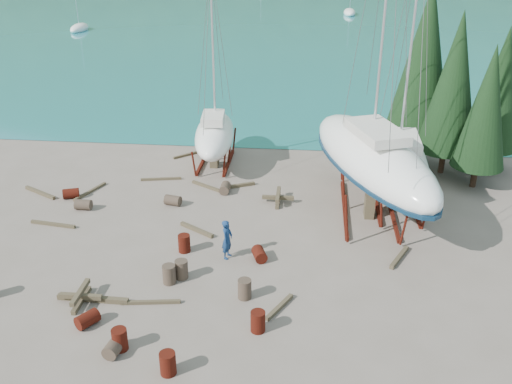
# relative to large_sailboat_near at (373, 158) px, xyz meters

# --- Properties ---
(ground) EXTENTS (600.00, 600.00, 0.00)m
(ground) POSITION_rel_large_sailboat_near_xyz_m (-7.47, -6.09, -3.17)
(ground) COLOR #665A50
(ground) RESTS_ON ground
(cypress_near_right) EXTENTS (3.60, 3.60, 10.00)m
(cypress_near_right) POSITION_rel_large_sailboat_near_xyz_m (5.03, 5.91, 2.62)
(cypress_near_right) COLOR black
(cypress_near_right) RESTS_ON ground
(cypress_mid_right) EXTENTS (3.06, 3.06, 8.50)m
(cypress_mid_right) POSITION_rel_large_sailboat_near_xyz_m (6.53, 3.91, 1.75)
(cypress_mid_right) COLOR black
(cypress_mid_right) RESTS_ON ground
(cypress_back_left) EXTENTS (4.14, 4.14, 11.50)m
(cypress_back_left) POSITION_rel_large_sailboat_near_xyz_m (3.53, 7.91, 3.49)
(cypress_back_left) COLOR black
(cypress_back_left) RESTS_ON ground
(cypress_far_right) EXTENTS (3.24, 3.24, 9.00)m
(cypress_far_right) POSITION_rel_large_sailboat_near_xyz_m (8.03, 6.91, 2.04)
(cypress_far_right) COLOR black
(cypress_far_right) RESTS_ON ground
(moored_boat_left) EXTENTS (2.00, 5.00, 6.05)m
(moored_boat_left) POSITION_rel_large_sailboat_near_xyz_m (-37.47, 53.91, -2.78)
(moored_boat_left) COLOR white
(moored_boat_left) RESTS_ON ground
(moored_boat_mid) EXTENTS (2.00, 5.00, 6.05)m
(moored_boat_mid) POSITION_rel_large_sailboat_near_xyz_m (2.53, 73.91, -2.78)
(moored_boat_mid) COLOR white
(moored_boat_mid) RESTS_ON ground
(large_sailboat_near) EXTENTS (7.84, 12.99, 19.70)m
(large_sailboat_near) POSITION_rel_large_sailboat_near_xyz_m (0.00, 0.00, 0.00)
(large_sailboat_near) COLOR white
(large_sailboat_near) RESTS_ON ground
(large_sailboat_far) EXTENTS (3.17, 10.12, 15.91)m
(large_sailboat_far) POSITION_rel_large_sailboat_near_xyz_m (1.56, 0.94, -0.57)
(large_sailboat_far) COLOR white
(large_sailboat_far) RESTS_ON ground
(small_sailboat_shore) EXTENTS (3.15, 8.01, 12.50)m
(small_sailboat_shore) POSITION_rel_large_sailboat_near_xyz_m (-9.44, 5.87, -1.11)
(small_sailboat_shore) COLOR white
(small_sailboat_shore) RESTS_ON ground
(worker) EXTENTS (0.62, 0.80, 1.95)m
(worker) POSITION_rel_large_sailboat_near_xyz_m (-6.99, -5.48, -2.19)
(worker) COLOR navy
(worker) RESTS_ON ground
(drum_1) EXTENTS (0.72, 0.96, 0.58)m
(drum_1) POSITION_rel_large_sailboat_near_xyz_m (-10.16, -12.51, -2.88)
(drum_1) COLOR #2D2823
(drum_1) RESTS_ON ground
(drum_2) EXTENTS (1.02, 0.84, 0.58)m
(drum_2) POSITION_rel_large_sailboat_near_xyz_m (-16.87, -0.03, -2.88)
(drum_2) COLOR #591A0F
(drum_2) RESTS_ON ground
(drum_3) EXTENTS (0.58, 0.58, 0.88)m
(drum_3) POSITION_rel_large_sailboat_near_xyz_m (-7.95, -13.31, -2.73)
(drum_3) COLOR #591A0F
(drum_3) RESTS_ON ground
(drum_5) EXTENTS (0.58, 0.58, 0.88)m
(drum_5) POSITION_rel_large_sailboat_near_xyz_m (-9.22, -7.84, -2.73)
(drum_5) COLOR #2D2823
(drum_5) RESTS_ON ground
(drum_6) EXTENTS (0.84, 1.02, 0.58)m
(drum_6) POSITION_rel_large_sailboat_near_xyz_m (-5.47, -5.55, -2.88)
(drum_6) COLOR #591A0F
(drum_6) RESTS_ON ground
(drum_7) EXTENTS (0.58, 0.58, 0.88)m
(drum_7) POSITION_rel_large_sailboat_near_xyz_m (-5.04, -10.69, -2.73)
(drum_7) COLOR #591A0F
(drum_7) RESTS_ON ground
(drum_9) EXTENTS (0.99, 0.76, 0.58)m
(drum_9) POSITION_rel_large_sailboat_near_xyz_m (-10.83, -0.33, -2.88)
(drum_9) COLOR #2D2823
(drum_9) RESTS_ON ground
(drum_10) EXTENTS (0.58, 0.58, 0.88)m
(drum_10) POSITION_rel_large_sailboat_near_xyz_m (-10.02, -12.25, -2.73)
(drum_10) COLOR #591A0F
(drum_10) RESTS_ON ground
(drum_11) EXTENTS (0.59, 0.89, 0.58)m
(drum_11) POSITION_rel_large_sailboat_near_xyz_m (-8.17, 1.58, -2.88)
(drum_11) COLOR #2D2823
(drum_11) RESTS_ON ground
(drum_12) EXTENTS (0.98, 1.05, 0.58)m
(drum_12) POSITION_rel_large_sailboat_near_xyz_m (-11.74, -11.03, -2.88)
(drum_12) COLOR #591A0F
(drum_12) RESTS_ON ground
(drum_14) EXTENTS (0.58, 0.58, 0.88)m
(drum_14) POSITION_rel_large_sailboat_near_xyz_m (-9.13, -5.16, -2.73)
(drum_14) COLOR #591A0F
(drum_14) RESTS_ON ground
(drum_15) EXTENTS (0.88, 0.59, 0.58)m
(drum_15) POSITION_rel_large_sailboat_near_xyz_m (-15.63, -1.35, -2.88)
(drum_15) COLOR #2D2823
(drum_15) RESTS_ON ground
(drum_16) EXTENTS (0.58, 0.58, 0.88)m
(drum_16) POSITION_rel_large_sailboat_near_xyz_m (-8.77, -7.40, -2.73)
(drum_16) COLOR #2D2823
(drum_16) RESTS_ON ground
(drum_17) EXTENTS (0.58, 0.58, 0.88)m
(drum_17) POSITION_rel_large_sailboat_near_xyz_m (-5.80, -8.61, -2.73)
(drum_17) COLOR #2D2823
(drum_17) RESTS_ON ground
(timber_0) EXTENTS (2.46, 0.60, 0.14)m
(timber_0) POSITION_rel_large_sailboat_near_xyz_m (-12.36, 2.97, -3.10)
(timber_0) COLOR #4E442D
(timber_0) RESTS_ON ground
(timber_1) EXTENTS (1.12, 1.97, 0.19)m
(timber_1) POSITION_rel_large_sailboat_near_xyz_m (1.10, -4.85, -3.07)
(timber_1) COLOR #4E442D
(timber_1) RESTS_ON ground
(timber_2) EXTENTS (2.37, 1.45, 0.19)m
(timber_2) POSITION_rel_large_sailboat_near_xyz_m (-18.90, 0.30, -3.08)
(timber_2) COLOR #4E442D
(timber_2) RESTS_ON ground
(timber_3) EXTENTS (2.46, 0.49, 0.15)m
(timber_3) POSITION_rel_large_sailboat_near_xyz_m (-9.64, -9.42, -3.10)
(timber_3) COLOR #4E442D
(timber_3) RESTS_ON ground
(timber_6) EXTENTS (1.59, 0.90, 0.19)m
(timber_6) POSITION_rel_large_sailboat_near_xyz_m (-7.32, 2.49, -3.07)
(timber_6) COLOR #4E442D
(timber_6) RESTS_ON ground
(timber_7) EXTENTS (1.06, 1.78, 0.17)m
(timber_7) POSITION_rel_large_sailboat_near_xyz_m (-4.29, -9.23, -3.08)
(timber_7) COLOR #4E442D
(timber_7) RESTS_ON ground
(timber_8) EXTENTS (1.96, 1.37, 0.19)m
(timber_8) POSITION_rel_large_sailboat_near_xyz_m (-8.92, -3.17, -3.07)
(timber_8) COLOR #4E442D
(timber_8) RESTS_ON ground
(timber_9) EXTENTS (1.78, 1.63, 0.15)m
(timber_9) POSITION_rel_large_sailboat_near_xyz_m (-11.53, 7.16, -3.09)
(timber_9) COLOR #4E442D
(timber_9) RESTS_ON ground
(timber_10) EXTENTS (2.18, 1.45, 0.16)m
(timber_10) POSITION_rel_large_sailboat_near_xyz_m (-9.28, 2.09, -3.09)
(timber_10) COLOR #4E442D
(timber_10) RESTS_ON ground
(timber_15) EXTENTS (1.10, 2.55, 0.15)m
(timber_15) POSITION_rel_large_sailboat_near_xyz_m (-16.07, 0.77, -3.10)
(timber_15) COLOR #4E442D
(timber_15) RESTS_ON ground
(timber_16) EXTENTS (3.06, 0.30, 0.23)m
(timber_16) POSITION_rel_large_sailboat_near_xyz_m (-12.11, -9.49, -3.06)
(timber_16) COLOR #4E442D
(timber_16) RESTS_ON ground
(timber_17) EXTENTS (2.54, 0.53, 0.16)m
(timber_17) POSITION_rel_large_sailboat_near_xyz_m (-16.55, -3.31, -3.09)
(timber_17) COLOR #4E442D
(timber_17) RESTS_ON ground
(timber_pile_fore) EXTENTS (1.80, 1.80, 0.60)m
(timber_pile_fore) POSITION_rel_large_sailboat_near_xyz_m (-12.56, -9.61, -2.87)
(timber_pile_fore) COLOR #4E442D
(timber_pile_fore) RESTS_ON ground
(timber_pile_aft) EXTENTS (1.80, 1.80, 0.60)m
(timber_pile_aft) POSITION_rel_large_sailboat_near_xyz_m (-4.99, 0.59, -2.87)
(timber_pile_aft) COLOR #4E442D
(timber_pile_aft) RESTS_ON ground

